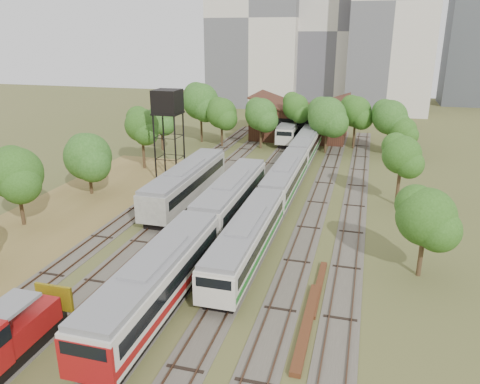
% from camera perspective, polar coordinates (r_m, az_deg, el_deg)
% --- Properties ---
extents(ground, '(240.00, 240.00, 0.00)m').
position_cam_1_polar(ground, '(31.73, -7.33, -15.52)').
color(ground, '#475123').
rests_on(ground, ground).
extents(dry_grass_patch, '(14.00, 60.00, 0.04)m').
position_cam_1_polar(dry_grass_patch, '(46.49, -24.39, -5.44)').
color(dry_grass_patch, brown).
rests_on(dry_grass_patch, ground).
extents(tracks, '(24.60, 80.00, 0.19)m').
position_cam_1_polar(tracks, '(53.31, 2.28, -0.62)').
color(tracks, '#4C473D').
rests_on(tracks, ground).
extents(railcar_red_set, '(3.18, 34.58, 3.94)m').
position_cam_1_polar(railcar_red_set, '(39.40, -4.67, -4.75)').
color(railcar_red_set, black).
rests_on(railcar_red_set, ground).
extents(railcar_green_set, '(2.90, 52.08, 3.58)m').
position_cam_1_polar(railcar_green_set, '(54.10, 5.55, 1.67)').
color(railcar_green_set, black).
rests_on(railcar_green_set, ground).
extents(railcar_rear, '(2.94, 16.08, 3.63)m').
position_cam_1_polar(railcar_rear, '(82.44, 6.39, 7.66)').
color(railcar_rear, black).
rests_on(railcar_rear, ground).
extents(old_grey_coach, '(3.22, 18.00, 3.98)m').
position_cam_1_polar(old_grey_coach, '(51.55, -6.56, 1.08)').
color(old_grey_coach, black).
rests_on(old_grey_coach, ground).
extents(water_tower, '(3.25, 3.25, 11.23)m').
position_cam_1_polar(water_tower, '(59.07, -8.84, 10.54)').
color(water_tower, black).
rests_on(water_tower, ground).
extents(rail_pile_near, '(0.65, 9.75, 0.32)m').
position_cam_1_polar(rail_pile_near, '(31.33, 8.15, -15.71)').
color(rail_pile_near, '#5A3019').
rests_on(rail_pile_near, ground).
extents(rail_pile_far, '(0.49, 7.91, 0.26)m').
position_cam_1_polar(rail_pile_far, '(35.41, 9.56, -11.43)').
color(rail_pile_far, '#5A3019').
rests_on(rail_pile_far, ground).
extents(maintenance_shed, '(16.45, 11.55, 7.58)m').
position_cam_1_polar(maintenance_shed, '(84.09, 7.32, 8.54)').
color(maintenance_shed, '#3B1F15').
rests_on(maintenance_shed, ground).
extents(tree_band_left, '(7.47, 55.78, 8.29)m').
position_cam_1_polar(tree_band_left, '(50.31, -22.20, 2.53)').
color(tree_band_left, '#382616').
rests_on(tree_band_left, ground).
extents(tree_band_far, '(36.00, 9.51, 9.90)m').
position_cam_1_polar(tree_band_far, '(75.61, 5.64, 9.77)').
color(tree_band_far, '#382616').
rests_on(tree_band_far, ground).
extents(tree_band_right, '(5.37, 41.69, 7.64)m').
position_cam_1_polar(tree_band_right, '(52.39, 19.91, 3.41)').
color(tree_band_right, '#382616').
rests_on(tree_band_right, ground).
extents(tower_left, '(22.00, 16.00, 42.00)m').
position_cam_1_polar(tower_left, '(122.39, 2.05, 20.39)').
color(tower_left, beige).
rests_on(tower_left, ground).
extents(tower_centre, '(20.00, 18.00, 36.00)m').
position_cam_1_polar(tower_centre, '(124.25, 12.11, 18.61)').
color(tower_centre, beige).
rests_on(tower_centre, ground).
extents(tower_right, '(18.00, 16.00, 48.00)m').
position_cam_1_polar(tower_right, '(116.15, 18.36, 21.08)').
color(tower_right, beige).
rests_on(tower_right, ground).
extents(tower_far_right, '(12.00, 12.00, 28.00)m').
position_cam_1_polar(tower_far_right, '(136.01, 26.36, 15.44)').
color(tower_far_right, '#42474B').
rests_on(tower_far_right, ground).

